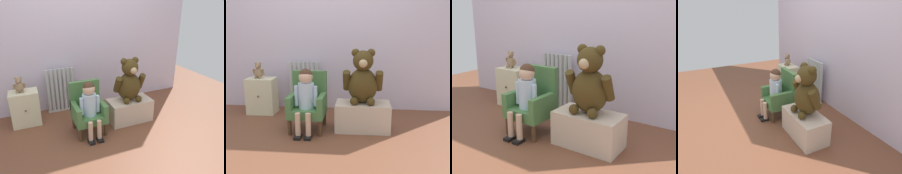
# 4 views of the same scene
# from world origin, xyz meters

# --- Properties ---
(ground_plane) EXTENTS (6.00, 6.00, 0.00)m
(ground_plane) POSITION_xyz_m (0.00, 0.00, 0.00)
(ground_plane) COLOR brown
(back_wall) EXTENTS (3.80, 0.05, 2.40)m
(back_wall) POSITION_xyz_m (0.00, 1.31, 1.20)
(back_wall) COLOR silver
(back_wall) RESTS_ON ground_plane
(radiator) EXTENTS (0.43, 0.05, 0.68)m
(radiator) POSITION_xyz_m (-0.30, 1.18, 0.34)
(radiator) COLOR #B5B9B9
(radiator) RESTS_ON ground_plane
(small_dresser) EXTENTS (0.37, 0.28, 0.48)m
(small_dresser) POSITION_xyz_m (-0.84, 0.97, 0.24)
(small_dresser) COLOR beige
(small_dresser) RESTS_ON ground_plane
(child_armchair) EXTENTS (0.39, 0.39, 0.65)m
(child_armchair) POSITION_xyz_m (-0.10, 0.49, 0.31)
(child_armchair) COLOR #46743E
(child_armchair) RESTS_ON ground_plane
(child_figure) EXTENTS (0.25, 0.35, 0.71)m
(child_figure) POSITION_xyz_m (-0.10, 0.38, 0.46)
(child_figure) COLOR silver
(child_figure) RESTS_ON ground_plane
(low_bench) EXTENTS (0.60, 0.32, 0.31)m
(low_bench) POSITION_xyz_m (0.52, 0.51, 0.16)
(low_bench) COLOR beige
(low_bench) RESTS_ON ground_plane
(large_teddy_bear) EXTENTS (0.44, 0.31, 0.60)m
(large_teddy_bear) POSITION_xyz_m (0.51, 0.53, 0.58)
(large_teddy_bear) COLOR #433314
(large_teddy_bear) RESTS_ON low_bench
(small_teddy_bear) EXTENTS (0.15, 0.11, 0.21)m
(small_teddy_bear) POSITION_xyz_m (-0.87, 0.98, 0.58)
(small_teddy_bear) COLOR #8F7252
(small_teddy_bear) RESTS_ON small_dresser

